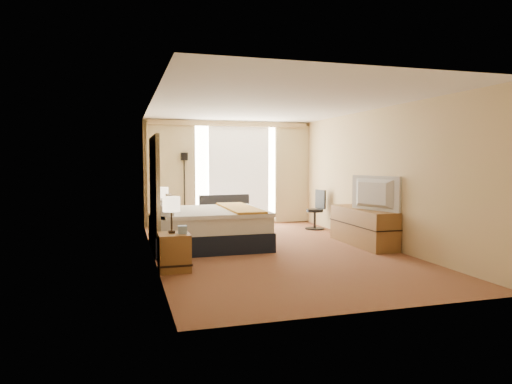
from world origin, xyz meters
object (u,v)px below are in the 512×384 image
object	(u,v)px
media_dresser	(363,227)
desk_chair	(317,212)
television	(371,193)
nightstand_left	(174,252)
lamp_right	(162,193)
loveseat	(228,219)
floor_lamp	(184,175)
nightstand_right	(161,228)
bed	(208,227)
lamp_left	(171,205)

from	to	relation	value
media_dresser	desk_chair	world-z (taller)	desk_chair
television	nightstand_left	bearing A→B (deg)	82.40
desk_chair	lamp_right	bearing A→B (deg)	176.23
loveseat	floor_lamp	world-z (taller)	floor_lamp
nightstand_right	bed	distance (m)	1.13
nightstand_right	desk_chair	distance (m)	3.73
nightstand_left	lamp_right	bearing A→B (deg)	89.04
nightstand_left	bed	bearing A→B (deg)	64.75
nightstand_right	loveseat	world-z (taller)	loveseat
media_dresser	lamp_right	distance (m)	4.01
lamp_left	loveseat	bearing A→B (deg)	64.98
bed	television	bearing A→B (deg)	-20.14
media_dresser	television	bearing A→B (deg)	-97.57
bed	lamp_left	distance (m)	1.97
media_dresser	desk_chair	distance (m)	2.11
nightstand_right	lamp_left	size ratio (longest dim) A/B	1.02
floor_lamp	bed	bearing A→B (deg)	-88.06
desk_chair	lamp_right	size ratio (longest dim) A/B	1.74
lamp_left	lamp_right	world-z (taller)	lamp_left
loveseat	lamp_right	bearing A→B (deg)	-153.87
desk_chair	lamp_left	size ratio (longest dim) A/B	1.72
desk_chair	television	xyz separation A→B (m)	(-0.02, -2.49, 0.61)
nightstand_left	loveseat	world-z (taller)	loveseat
lamp_right	nightstand_left	bearing A→B (deg)	-90.96
nightstand_left	lamp_left	distance (m)	0.69
nightstand_left	bed	xyz separation A→B (m)	(0.81, 1.72, 0.09)
loveseat	floor_lamp	xyz separation A→B (m)	(-0.90, 0.79, 1.01)
nightstand_left	floor_lamp	bearing A→B (deg)	80.60
floor_lamp	nightstand_right	bearing A→B (deg)	-111.27
loveseat	desk_chair	world-z (taller)	desk_chair
nightstand_right	television	distance (m)	4.15
nightstand_left	media_dresser	bearing A→B (deg)	15.84
nightstand_left	bed	size ratio (longest dim) A/B	0.27
nightstand_right	media_dresser	world-z (taller)	media_dresser
media_dresser	loveseat	size ratio (longest dim) A/B	1.32
lamp_right	loveseat	bearing A→B (deg)	32.13
nightstand_left	lamp_left	size ratio (longest dim) A/B	1.02
media_dresser	floor_lamp	bearing A→B (deg)	132.08
nightstand_left	lamp_right	distance (m)	2.66
nightstand_right	television	size ratio (longest dim) A/B	0.50
desk_chair	lamp_left	world-z (taller)	lamp_left
nightstand_right	lamp_right	size ratio (longest dim) A/B	1.03
loveseat	television	world-z (taller)	television
floor_lamp	lamp_left	bearing A→B (deg)	-99.82
media_dresser	television	size ratio (longest dim) A/B	1.63
television	lamp_left	bearing A→B (deg)	81.73
floor_lamp	nightstand_left	bearing A→B (deg)	-99.40
lamp_left	nightstand_right	bearing A→B (deg)	89.40
desk_chair	loveseat	bearing A→B (deg)	155.96
media_dresser	television	world-z (taller)	television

